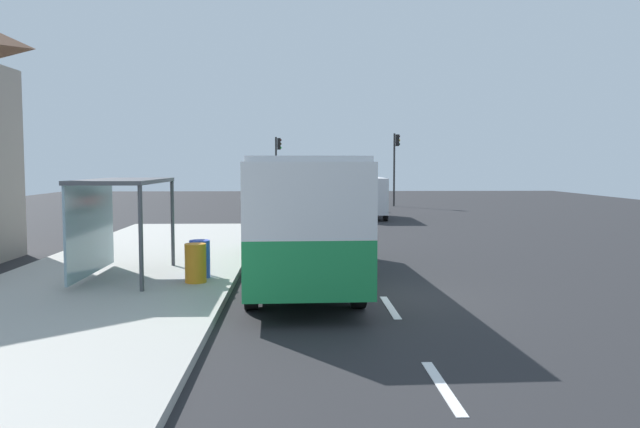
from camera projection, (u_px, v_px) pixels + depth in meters
The scene contains 18 objects.
ground_plane at pixel (336, 234), 28.88m from camera, with size 56.00×92.00×0.04m, color #262628.
sidewalk_platform at pixel (114, 280), 16.67m from camera, with size 6.20×30.00×0.18m, color #ADAAA3.
lane_stripe_seg_0 at pixel (442, 387), 8.96m from camera, with size 0.16×2.20×0.01m, color silver.
lane_stripe_seg_1 at pixel (390, 307), 13.94m from camera, with size 0.16×2.20×0.01m, color silver.
lane_stripe_seg_2 at pixel (365, 270), 18.92m from camera, with size 0.16×2.20×0.01m, color silver.
lane_stripe_seg_3 at pixel (351, 248), 23.90m from camera, with size 0.16×2.20×0.01m, color silver.
lane_stripe_seg_4 at pixel (341, 233), 28.88m from camera, with size 0.16×2.20×0.01m, color silver.
lane_stripe_seg_5 at pixel (335, 223), 33.87m from camera, with size 0.16×2.20×0.01m, color silver.
lane_stripe_seg_6 at pixel (330, 216), 38.85m from camera, with size 0.16×2.20×0.01m, color silver.
lane_stripe_seg_7 at pixel (326, 210), 43.83m from camera, with size 0.16×2.20×0.01m, color silver.
bus at pixel (297, 210), 17.40m from camera, with size 2.89×11.09×3.21m.
white_van at pixel (365, 194), 37.05m from camera, with size 2.09×5.23×2.30m.
sedan_near at pixel (357, 198), 43.60m from camera, with size 1.97×4.46×1.52m.
recycling_bin_orange at pixel (196, 263), 15.88m from camera, with size 0.52×0.52×0.95m, color orange.
recycling_bin_blue at pixel (200, 259), 16.58m from camera, with size 0.52×0.52×0.95m, color blue.
traffic_light_near_side at pixel (396, 158), 47.37m from camera, with size 0.49×0.28×5.29m.
traffic_light_far_side at pixel (277, 160), 47.86m from camera, with size 0.49×0.28×5.05m.
bus_shelter at pixel (112, 202), 16.50m from camera, with size 1.80×4.00×2.50m.
Camera 1 is at (-1.76, -14.68, 3.05)m, focal length 36.67 mm.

